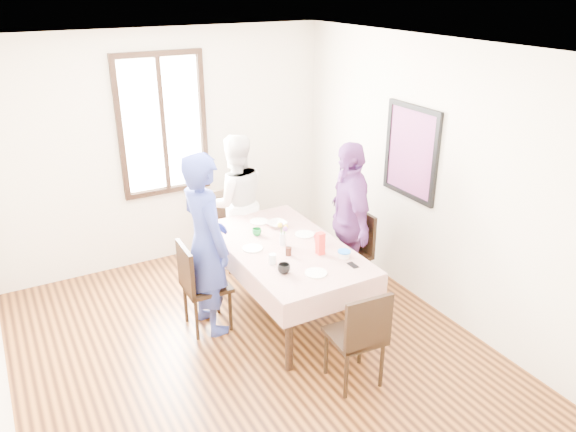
% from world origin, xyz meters
% --- Properties ---
extents(ground, '(4.50, 4.50, 0.00)m').
position_xyz_m(ground, '(0.00, 0.00, 0.00)').
color(ground, black).
rests_on(ground, ground).
extents(back_wall, '(4.00, 0.00, 4.00)m').
position_xyz_m(back_wall, '(0.00, 2.25, 1.35)').
color(back_wall, beige).
rests_on(back_wall, ground).
extents(right_wall, '(0.00, 4.50, 4.50)m').
position_xyz_m(right_wall, '(2.00, 0.00, 1.35)').
color(right_wall, beige).
rests_on(right_wall, ground).
extents(window_frame, '(1.02, 0.06, 1.62)m').
position_xyz_m(window_frame, '(0.00, 2.23, 1.65)').
color(window_frame, black).
rests_on(window_frame, back_wall).
extents(window_pane, '(0.90, 0.02, 1.50)m').
position_xyz_m(window_pane, '(0.00, 2.24, 1.65)').
color(window_pane, white).
rests_on(window_pane, back_wall).
extents(art_poster, '(0.04, 0.76, 0.96)m').
position_xyz_m(art_poster, '(1.98, 0.30, 1.55)').
color(art_poster, red).
rests_on(art_poster, right_wall).
extents(dining_table, '(0.94, 1.74, 0.75)m').
position_xyz_m(dining_table, '(0.60, 0.44, 0.38)').
color(dining_table, black).
rests_on(dining_table, ground).
extents(tablecloth, '(1.06, 1.86, 0.01)m').
position_xyz_m(tablecloth, '(0.60, 0.44, 0.76)').
color(tablecloth, '#5E0D05').
rests_on(tablecloth, dining_table).
extents(chair_left, '(0.43, 0.43, 0.91)m').
position_xyz_m(chair_left, '(-0.19, 0.60, 0.46)').
color(chair_left, black).
rests_on(chair_left, ground).
extents(chair_right, '(0.42, 0.42, 0.91)m').
position_xyz_m(chair_right, '(1.38, 0.49, 0.46)').
color(chair_right, black).
rests_on(chair_right, ground).
extents(chair_far, '(0.43, 0.43, 0.91)m').
position_xyz_m(chair_far, '(0.60, 1.63, 0.46)').
color(chair_far, black).
rests_on(chair_far, ground).
extents(chair_near, '(0.45, 0.45, 0.91)m').
position_xyz_m(chair_near, '(0.60, -0.76, 0.46)').
color(chair_near, black).
rests_on(chair_near, ground).
extents(person_left, '(0.49, 0.69, 1.79)m').
position_xyz_m(person_left, '(-0.16, 0.60, 0.89)').
color(person_left, navy).
rests_on(person_left, ground).
extents(person_far, '(0.87, 0.72, 1.61)m').
position_xyz_m(person_far, '(0.60, 1.61, 0.80)').
color(person_far, white).
rests_on(person_far, ground).
extents(person_right, '(0.70, 1.07, 1.70)m').
position_xyz_m(person_right, '(1.36, 0.49, 0.85)').
color(person_right, '#6D357C').
rests_on(person_right, ground).
extents(mug_black, '(0.15, 0.15, 0.09)m').
position_xyz_m(mug_black, '(0.32, -0.03, 0.81)').
color(mug_black, black).
rests_on(mug_black, tablecloth).
extents(mug_flag, '(0.12, 0.12, 0.08)m').
position_xyz_m(mug_flag, '(0.91, 0.34, 0.80)').
color(mug_flag, red).
rests_on(mug_flag, tablecloth).
extents(mug_green, '(0.11, 0.11, 0.08)m').
position_xyz_m(mug_green, '(0.46, 0.79, 0.80)').
color(mug_green, '#0C7226').
rests_on(mug_green, tablecloth).
extents(serving_bowl, '(0.24, 0.24, 0.05)m').
position_xyz_m(serving_bowl, '(0.74, 0.89, 0.79)').
color(serving_bowl, white).
rests_on(serving_bowl, tablecloth).
extents(juice_carton, '(0.07, 0.07, 0.22)m').
position_xyz_m(juice_carton, '(0.80, 0.13, 0.87)').
color(juice_carton, red).
rests_on(juice_carton, tablecloth).
extents(butter_tub, '(0.11, 0.11, 0.05)m').
position_xyz_m(butter_tub, '(0.96, -0.04, 0.79)').
color(butter_tub, white).
rests_on(butter_tub, tablecloth).
extents(jam_jar, '(0.06, 0.06, 0.08)m').
position_xyz_m(jam_jar, '(0.53, 0.25, 0.80)').
color(jam_jar, black).
rests_on(jam_jar, tablecloth).
extents(drinking_glass, '(0.07, 0.07, 0.10)m').
position_xyz_m(drinking_glass, '(0.31, 0.17, 0.81)').
color(drinking_glass, silver).
rests_on(drinking_glass, tablecloth).
extents(smartphone, '(0.06, 0.12, 0.01)m').
position_xyz_m(smartphone, '(0.94, -0.21, 0.77)').
color(smartphone, black).
rests_on(smartphone, tablecloth).
extents(flower_vase, '(0.06, 0.06, 0.12)m').
position_xyz_m(flower_vase, '(0.58, 0.47, 0.82)').
color(flower_vase, silver).
rests_on(flower_vase, tablecloth).
extents(plate_left, '(0.20, 0.20, 0.01)m').
position_xyz_m(plate_left, '(0.29, 0.54, 0.77)').
color(plate_left, white).
rests_on(plate_left, tablecloth).
extents(plate_right, '(0.20, 0.20, 0.01)m').
position_xyz_m(plate_right, '(0.89, 0.57, 0.77)').
color(plate_right, white).
rests_on(plate_right, tablecloth).
extents(plate_far, '(0.20, 0.20, 0.01)m').
position_xyz_m(plate_far, '(0.62, 1.08, 0.77)').
color(plate_far, white).
rests_on(plate_far, tablecloth).
extents(plate_near, '(0.20, 0.20, 0.01)m').
position_xyz_m(plate_near, '(0.57, -0.18, 0.77)').
color(plate_near, white).
rests_on(plate_near, tablecloth).
extents(butter_lid, '(0.12, 0.12, 0.01)m').
position_xyz_m(butter_lid, '(0.96, -0.04, 0.82)').
color(butter_lid, blue).
rests_on(butter_lid, butter_tub).
extents(flower_bunch, '(0.09, 0.09, 0.10)m').
position_xyz_m(flower_bunch, '(0.58, 0.47, 0.94)').
color(flower_bunch, yellow).
rests_on(flower_bunch, flower_vase).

